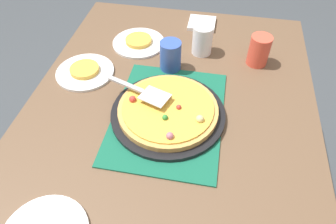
# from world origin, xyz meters

# --- Properties ---
(ground_plane) EXTENTS (8.00, 8.00, 0.00)m
(ground_plane) POSITION_xyz_m (0.00, 0.00, 0.00)
(ground_plane) COLOR #3D4247
(dining_table) EXTENTS (1.40, 1.00, 0.75)m
(dining_table) POSITION_xyz_m (0.00, 0.00, 0.64)
(dining_table) COLOR brown
(dining_table) RESTS_ON ground_plane
(placemat) EXTENTS (0.48, 0.36, 0.01)m
(placemat) POSITION_xyz_m (0.00, 0.00, 0.75)
(placemat) COLOR #145B42
(placemat) RESTS_ON dining_table
(pizza_pan) EXTENTS (0.38, 0.38, 0.01)m
(pizza_pan) POSITION_xyz_m (0.00, 0.00, 0.76)
(pizza_pan) COLOR black
(pizza_pan) RESTS_ON placemat
(pizza) EXTENTS (0.33, 0.33, 0.04)m
(pizza) POSITION_xyz_m (0.00, 0.00, 0.78)
(pizza) COLOR tan
(pizza) RESTS_ON pizza_pan
(plate_near_left) EXTENTS (0.22, 0.22, 0.01)m
(plate_near_left) POSITION_xyz_m (-0.16, -0.35, 0.76)
(plate_near_left) COLOR white
(plate_near_left) RESTS_ON dining_table
(plate_far_right) EXTENTS (0.22, 0.22, 0.01)m
(plate_far_right) POSITION_xyz_m (-0.39, -0.20, 0.76)
(plate_far_right) COLOR white
(plate_far_right) RESTS_ON dining_table
(served_slice_left) EXTENTS (0.11, 0.11, 0.02)m
(served_slice_left) POSITION_xyz_m (-0.16, -0.35, 0.77)
(served_slice_left) COLOR gold
(served_slice_left) RESTS_ON plate_near_left
(served_slice_right) EXTENTS (0.11, 0.11, 0.02)m
(served_slice_right) POSITION_xyz_m (-0.39, -0.20, 0.77)
(served_slice_right) COLOR gold
(served_slice_right) RESTS_ON plate_far_right
(cup_near) EXTENTS (0.08, 0.08, 0.12)m
(cup_near) POSITION_xyz_m (-0.38, 0.07, 0.81)
(cup_near) COLOR white
(cup_near) RESTS_ON dining_table
(cup_far) EXTENTS (0.08, 0.08, 0.12)m
(cup_far) POSITION_xyz_m (-0.25, -0.04, 0.81)
(cup_far) COLOR #3351AD
(cup_far) RESTS_ON dining_table
(cup_corner) EXTENTS (0.08, 0.08, 0.12)m
(cup_corner) POSITION_xyz_m (-0.34, 0.29, 0.81)
(cup_corner) COLOR #E04C38
(cup_corner) RESTS_ON dining_table
(pizza_server) EXTENTS (0.12, 0.23, 0.01)m
(pizza_server) POSITION_xyz_m (-0.03, -0.09, 0.82)
(pizza_server) COLOR silver
(pizza_server) RESTS_ON pizza
(napkin_stack) EXTENTS (0.12, 0.12, 0.02)m
(napkin_stack) POSITION_xyz_m (-0.58, 0.05, 0.76)
(napkin_stack) COLOR white
(napkin_stack) RESTS_ON dining_table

